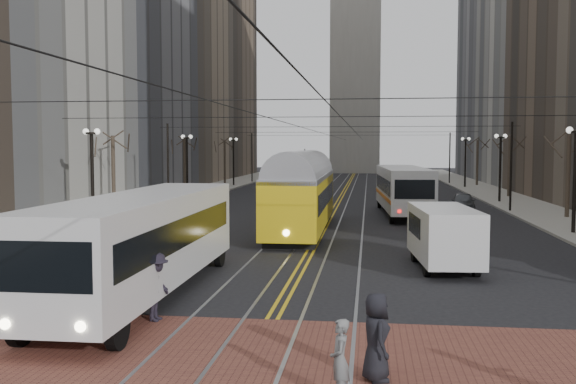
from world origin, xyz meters
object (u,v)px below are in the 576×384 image
(rear_bus, at_px, (403,191))
(sedan_grey, at_px, (463,202))
(streetcar, at_px, (302,200))
(pedestrian_b, at_px, (340,360))
(cargo_van, at_px, (444,238))
(pedestrian_a, at_px, (376,337))
(pedestrian_d, at_px, (156,287))
(sedan_silver, at_px, (397,191))
(transit_bus, at_px, (144,246))

(rear_bus, distance_m, sedan_grey, 5.37)
(streetcar, distance_m, pedestrian_b, 24.50)
(cargo_van, distance_m, pedestrian_a, 12.85)
(pedestrian_b, relative_size, pedestrian_d, 0.83)
(cargo_van, relative_size, pedestrian_b, 3.49)
(pedestrian_a, bearing_deg, pedestrian_d, 42.91)
(streetcar, height_order, rear_bus, streetcar)
(pedestrian_a, distance_m, pedestrian_d, 7.08)
(sedan_silver, distance_m, pedestrian_a, 47.95)
(streetcar, relative_size, pedestrian_a, 8.19)
(streetcar, xyz_separation_m, pedestrian_b, (3.25, -24.27, -0.96))
(streetcar, relative_size, pedestrian_b, 9.48)
(rear_bus, bearing_deg, sedan_grey, 27.57)
(rear_bus, xyz_separation_m, sedan_silver, (0.30, 15.37, -1.01))
(pedestrian_a, bearing_deg, rear_bus, -18.28)
(transit_bus, xyz_separation_m, pedestrian_a, (7.29, -6.58, -0.72))
(streetcar, relative_size, rear_bus, 1.16)
(streetcar, bearing_deg, pedestrian_a, -80.71)
(rear_bus, distance_m, pedestrian_a, 32.60)
(rear_bus, xyz_separation_m, sedan_grey, (4.54, 2.71, -0.97))
(streetcar, distance_m, sedan_grey, 16.19)
(pedestrian_a, relative_size, pedestrian_b, 1.16)
(pedestrian_d, bearing_deg, sedan_grey, -14.77)
(pedestrian_d, bearing_deg, cargo_van, -37.78)
(transit_bus, height_order, sedan_silver, transit_bus)
(sedan_silver, bearing_deg, transit_bus, -96.58)
(pedestrian_b, bearing_deg, sedan_grey, 163.93)
(pedestrian_a, distance_m, pedestrian_b, 1.37)
(pedestrian_b, bearing_deg, cargo_van, 161.32)
(pedestrian_b, height_order, pedestrian_d, pedestrian_d)
(transit_bus, bearing_deg, pedestrian_a, -42.41)
(transit_bus, height_order, rear_bus, rear_bus)
(rear_bus, xyz_separation_m, cargo_van, (0.58, -19.97, -0.47))
(cargo_van, distance_m, pedestrian_b, 14.16)
(sedan_grey, height_order, pedestrian_a, pedestrian_a)
(transit_bus, height_order, pedestrian_d, transit_bus)
(streetcar, distance_m, pedestrian_d, 19.39)
(rear_bus, xyz_separation_m, pedestrian_d, (-8.15, -28.70, -0.72))
(transit_bus, distance_m, streetcar, 16.85)
(pedestrian_a, height_order, pedestrian_d, pedestrian_d)
(streetcar, height_order, sedan_silver, streetcar)
(cargo_van, bearing_deg, pedestrian_a, -106.92)
(transit_bus, bearing_deg, cargo_van, 30.35)
(transit_bus, relative_size, cargo_van, 2.39)
(sedan_grey, height_order, pedestrian_b, pedestrian_b)
(cargo_van, height_order, sedan_grey, cargo_van)
(transit_bus, bearing_deg, rear_bus, 69.60)
(cargo_van, height_order, sedan_silver, cargo_van)
(cargo_van, distance_m, sedan_grey, 23.03)
(transit_bus, xyz_separation_m, streetcar, (3.36, 16.51, 0.12))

